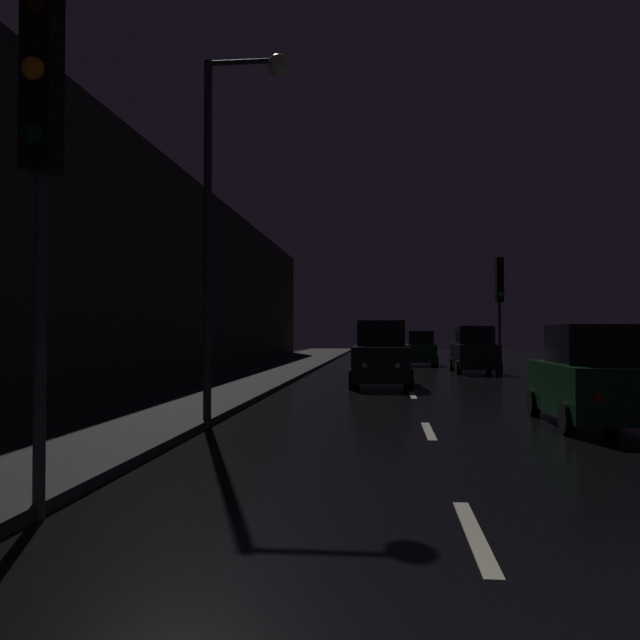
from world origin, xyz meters
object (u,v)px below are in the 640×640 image
(car_approaching_headlights, at_px, (381,356))
(car_parked_right_far, at_px, (474,351))
(traffic_light_far_right, at_px, (500,289))
(traffic_light_near_left, at_px, (41,122))
(car_parked_right_near, at_px, (591,379))
(streetlamp_overhead, at_px, (231,180))
(car_distant_taillights, at_px, (420,350))

(car_approaching_headlights, height_order, car_parked_right_far, car_approaching_headlights)
(traffic_light_far_right, distance_m, car_approaching_headlights, 8.10)
(traffic_light_near_left, height_order, car_parked_right_near, traffic_light_near_left)
(streetlamp_overhead, xyz_separation_m, car_parked_right_near, (7.04, 0.90, -3.89))
(streetlamp_overhead, bearing_deg, car_parked_right_far, 68.62)
(car_approaching_headlights, xyz_separation_m, car_parked_right_far, (4.17, 7.81, -0.05))
(traffic_light_near_left, xyz_separation_m, car_parked_right_far, (7.39, 24.44, -2.91))
(traffic_light_far_right, relative_size, car_distant_taillights, 1.32)
(car_approaching_headlights, bearing_deg, streetlamp_overhead, -15.73)
(car_approaching_headlights, distance_m, car_parked_right_far, 8.85)
(traffic_light_far_right, xyz_separation_m, car_parked_right_near, (-0.80, -15.09, -2.75))
(streetlamp_overhead, distance_m, car_distant_taillights, 25.48)
(traffic_light_far_right, xyz_separation_m, car_approaching_headlights, (-4.98, -5.82, -2.64))
(car_parked_right_far, height_order, car_parked_right_near, car_parked_right_far)
(traffic_light_far_right, distance_m, car_parked_right_far, 3.44)
(car_parked_right_far, relative_size, car_parked_right_near, 1.07)
(car_approaching_headlights, bearing_deg, traffic_light_near_left, -10.95)
(traffic_light_far_right, height_order, car_parked_right_far, traffic_light_far_right)
(traffic_light_far_right, xyz_separation_m, streetlamp_overhead, (-7.84, -15.99, 1.13))
(car_parked_right_near, bearing_deg, car_approaching_headlights, 24.25)
(car_parked_right_near, bearing_deg, traffic_light_far_right, -3.05)
(car_parked_right_near, relative_size, car_distant_taillights, 1.03)
(car_approaching_headlights, relative_size, car_parked_right_far, 1.05)
(streetlamp_overhead, relative_size, car_distant_taillights, 1.91)
(car_approaching_headlights, height_order, car_parked_right_near, car_approaching_headlights)
(car_parked_right_far, xyz_separation_m, car_parked_right_near, (-0.00, -17.07, -0.07))
(car_parked_right_far, height_order, car_distant_taillights, car_parked_right_far)
(traffic_light_far_right, xyz_separation_m, car_parked_right_far, (-0.80, 1.98, -2.69))
(traffic_light_near_left, bearing_deg, streetlamp_overhead, 174.62)
(car_parked_right_far, bearing_deg, car_distant_taillights, 17.16)
(car_approaching_headlights, relative_size, car_distant_taillights, 1.17)
(car_parked_right_near, bearing_deg, streetlamp_overhead, 97.28)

